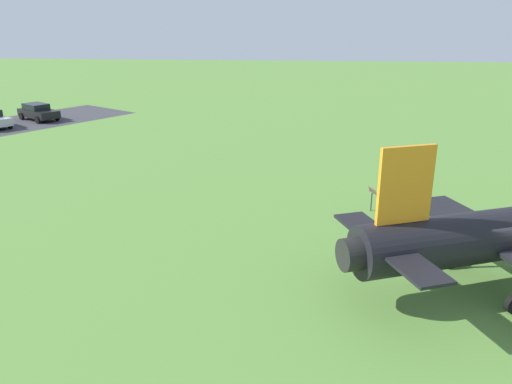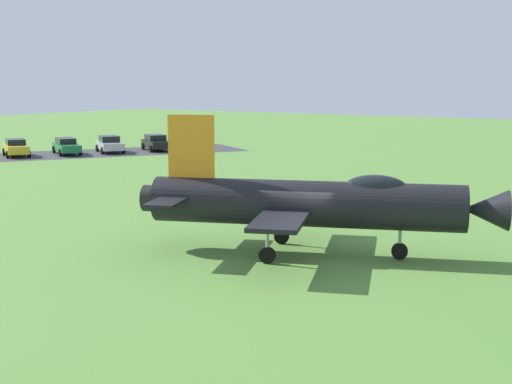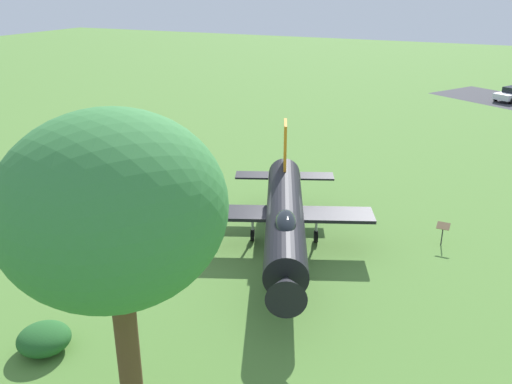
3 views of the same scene
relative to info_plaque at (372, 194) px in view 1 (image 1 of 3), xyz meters
name	(u,v)px [view 1 (image 1 of 3)]	position (x,y,z in m)	size (l,w,h in m)	color
ground_plane	(506,284)	(-6.69, -3.88, -0.85)	(200.00, 200.00, 0.00)	#568438
info_plaque	(372,194)	(0.00, 0.00, 0.00)	(0.61, 0.42, 1.14)	#333333
parked_car_black	(38,112)	(20.44, 27.48, -0.09)	(3.89, 4.59, 1.48)	black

